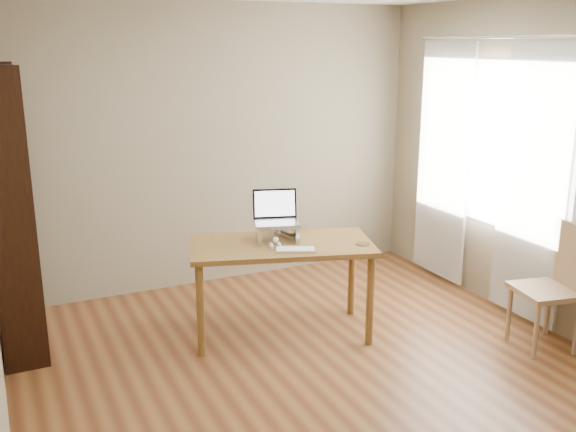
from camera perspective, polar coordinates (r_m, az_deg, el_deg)
The scene contains 10 objects.
room at distance 4.02m, azimuth 4.69°, elevation 1.68°, with size 4.04×4.54×2.64m.
bookshelf at distance 5.06m, azimuth -23.51°, elevation 0.31°, with size 0.30×0.90×2.10m.
curtains at distance 5.78m, azimuth 17.06°, elevation 3.88°, with size 0.03×1.90×2.25m.
desk at distance 4.95m, azimuth -0.58°, elevation -3.50°, with size 1.53×1.08×0.75m.
laptop_stand at distance 4.97m, azimuth -0.98°, elevation -1.25°, with size 0.32×0.25×0.13m.
laptop at distance 4.99m, azimuth -1.27°, elevation 0.14°, with size 0.40×0.38×0.24m.
keyboard at distance 4.73m, azimuth 0.67°, elevation -3.02°, with size 0.33×0.24×0.02m.
coaster at distance 4.92m, azimuth 6.68°, elevation -2.47°, with size 0.11×0.11×0.01m, color brown.
cat at distance 4.98m, azimuth -1.50°, elevation -1.44°, with size 0.24×0.48×0.15m.
chair at distance 5.20m, azimuth 22.54°, elevation -5.37°, with size 0.50×0.50×0.96m.
Camera 1 is at (-1.95, -3.36, 2.24)m, focal length 40.00 mm.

